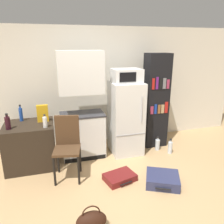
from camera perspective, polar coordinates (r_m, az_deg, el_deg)
The scene contains 18 objects.
ground_plane at distance 3.36m, azimuth 2.79°, elevation -20.96°, with size 24.00×24.00×0.00m, color tan.
wall_back at distance 4.70m, azimuth -2.42°, elevation 6.68°, with size 6.40×0.10×2.43m.
side_table at distance 4.12m, azimuth -20.47°, elevation -8.07°, with size 0.82×0.71×0.77m.
kitchen_hutch at distance 4.05m, azimuth -7.87°, elevation 0.65°, with size 0.81×0.50×1.98m.
refrigerator at distance 4.25m, azimuth 3.61°, elevation -1.61°, with size 0.59×0.63×1.40m.
microwave at distance 4.06m, azimuth 3.83°, elevation 9.48°, with size 0.53×0.41×0.25m.
bookshelf at distance 4.56m, azimuth 11.33°, elevation 2.77°, with size 0.47×0.34×1.92m.
bottle_milk_white at distance 3.72m, azimuth -17.10°, elevation -2.48°, with size 0.07×0.07×0.22m.
bottle_wine_dark at distance 3.84m, azimuth -25.60°, elevation -2.53°, with size 0.08×0.08×0.26m.
bottle_blue_soda at distance 4.16m, azimuth -22.70°, elevation -0.52°, with size 0.06×0.06×0.30m.
bottle_clear_short at distance 4.23m, azimuth -18.45°, elevation -0.69°, with size 0.07×0.07×0.14m.
cereal_box at distance 3.99m, azimuth -17.66°, elevation -0.34°, with size 0.19×0.07×0.30m.
chair at distance 3.56m, azimuth -11.61°, elevation -7.62°, with size 0.47×0.47×1.01m.
suitcase_large_flat at distance 3.63m, azimuth 2.05°, elevation -16.67°, with size 0.54×0.44×0.10m.
suitcase_small_flat at distance 3.62m, azimuth 13.04°, elevation -16.78°, with size 0.63×0.60×0.15m.
handbag at distance 2.83m, azimuth -5.39°, elevation -26.46°, with size 0.36×0.20×0.33m.
water_bottle_front at distance 4.60m, azimuth 11.80°, elevation -8.27°, with size 0.09×0.09×0.29m.
water_bottle_middle at distance 4.52m, azimuth 14.95°, elevation -8.88°, with size 0.09×0.09×0.30m.
Camera 1 is at (-0.86, -2.49, 2.07)m, focal length 35.00 mm.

